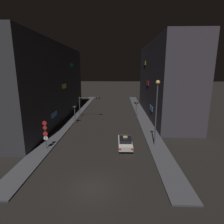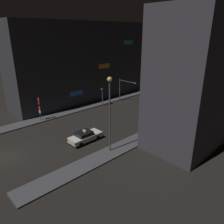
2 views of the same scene
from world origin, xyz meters
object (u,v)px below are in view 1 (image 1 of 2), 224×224
Objects in this scene: traffic_light_left_kerb at (75,111)px; traffic_light_right_kerb at (136,106)px; traffic_light_overhead at (88,102)px; sign_pole_left at (45,133)px; street_lamp_near_block at (157,102)px; taxi at (125,142)px.

traffic_light_left_kerb is 13.11m from traffic_light_right_kerb.
traffic_light_overhead is 1.22× the size of sign_pole_left.
street_lamp_near_block is (14.39, 1.67, 3.89)m from sign_pole_left.
traffic_light_right_kerb is 0.94× the size of sign_pole_left.
taxi is 1.27× the size of traffic_light_right_kerb.
sign_pole_left is (-2.83, -16.73, -1.11)m from traffic_light_overhead.
taxi is 15.98m from traffic_light_right_kerb.
taxi is 0.98× the size of traffic_light_overhead.
traffic_light_overhead reaches higher than traffic_light_left_kerb.
sign_pole_left is at bearing -99.59° from traffic_light_overhead.
traffic_light_right_kerb is at bearing 94.28° from street_lamp_near_block.
traffic_light_left_kerb is at bearing 85.39° from sign_pole_left.
sign_pole_left is at bearing -94.61° from traffic_light_left_kerb.
sign_pole_left is 0.43× the size of street_lamp_near_block.
street_lamp_near_block reaches higher than sign_pole_left.
traffic_light_overhead is (-7.51, 15.66, 2.65)m from taxi.
traffic_light_right_kerb reaches higher than traffic_light_left_kerb.
traffic_light_right_kerb is at bearing -0.28° from traffic_light_overhead.
traffic_light_overhead reaches higher than sign_pole_left.
traffic_light_left_kerb is at bearing -111.81° from traffic_light_overhead.
taxi is at bearing -49.68° from traffic_light_left_kerb.
traffic_light_left_kerb is (-9.36, 11.03, 1.79)m from taxi.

